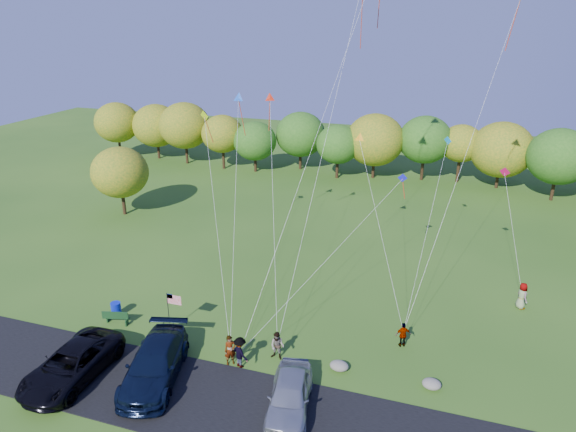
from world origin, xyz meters
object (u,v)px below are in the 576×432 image
park_bench (116,317)px  trash_barrel (116,309)px  flyer_d (403,335)px  minivan_silver (290,395)px  flyer_c (240,352)px  flyer_e (522,296)px  minivan_dark (72,364)px  minivan_navy (155,364)px  flyer_a (230,350)px  flyer_b (277,346)px

park_bench → trash_barrel: 1.03m
flyer_d → minivan_silver: bearing=32.1°
minivan_silver → flyer_c: bearing=136.8°
flyer_e → trash_barrel: size_ratio=1.94×
minivan_dark → trash_barrel: 6.45m
minivan_dark → flyer_e: bearing=33.0°
flyer_d → park_bench: flyer_d is taller
flyer_c → flyer_d: (8.65, 4.88, -0.15)m
minivan_dark → minivan_navy: bearing=17.4°
minivan_silver → flyer_d: size_ratio=3.19×
minivan_dark → flyer_d: 19.19m
flyer_a → trash_barrel: 9.70m
trash_barrel → minivan_dark: bearing=-75.4°
minivan_silver → flyer_a: size_ratio=2.76×
park_bench → flyer_d: bearing=-4.6°
trash_barrel → flyer_c: bearing=-13.2°
minivan_navy → flyer_c: (4.04, 2.49, -0.06)m
minivan_dark → minivan_navy: 4.60m
flyer_c → flyer_a: bearing=25.9°
flyer_b → trash_barrel: size_ratio=1.79×
park_bench → flyer_c: bearing=-24.2°
minivan_navy → trash_barrel: 7.75m
flyer_b → park_bench: size_ratio=1.04×
flyer_a → park_bench: bearing=131.5°
minivan_silver → flyer_b: 4.28m
minivan_silver → park_bench: minivan_silver is taller
flyer_b → trash_barrel: flyer_b is taller
flyer_d → flyer_c: bearing=5.3°
minivan_navy → flyer_d: size_ratio=4.07×
minivan_dark → flyer_d: (17.09, 8.73, -0.14)m
flyer_e → minivan_silver: bearing=111.9°
minivan_dark → park_bench: size_ratio=3.80×
minivan_dark → minivan_navy: minivan_navy is taller
minivan_dark → flyer_a: flyer_a is taller
minivan_navy → minivan_silver: minivan_navy is taller
flyer_a → minivan_dark: bearing=167.5°
flyer_d → flyer_e: bearing=-160.2°
flyer_a → flyer_d: 10.48m
minivan_silver → flyer_c: (-3.76, 2.44, 0.02)m
park_bench → trash_barrel: trash_barrel is taller
flyer_b → minivan_silver: bearing=-58.2°
minivan_silver → flyer_e: bearing=39.5°
minivan_dark → flyer_e: flyer_e is taller
minivan_navy → flyer_e: 24.60m
minivan_dark → minivan_silver: minivan_dark is taller
flyer_b → park_bench: 11.26m
minivan_navy → trash_barrel: bearing=126.3°
minivan_dark → flyer_b: bearing=27.2°
minivan_silver → park_bench: (-13.23, 3.96, -0.44)m
park_bench → minivan_silver: bearing=-31.8°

